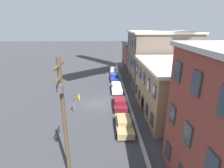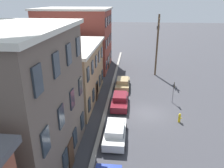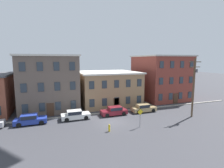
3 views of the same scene
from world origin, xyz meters
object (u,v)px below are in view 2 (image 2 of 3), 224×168
Objects in this scene: car_maroon at (120,100)px; utility_pole at (157,42)px; fire_hydrant at (179,118)px; car_white at (115,132)px; car_tan at (123,83)px; caution_sign at (174,89)px.

utility_pole is at bearing -23.11° from car_maroon.
car_maroon reaches higher than fire_hydrant.
car_white is at bearing 179.92° from car_maroon.
car_white is 1.00× the size of car_tan.
car_white is 7.13m from fire_hydrant.
utility_pole is at bearing -38.70° from car_tan.
car_tan is 7.43m from caution_sign.
car_tan is 10.48m from fire_hydrant.
car_white reaches higher than fire_hydrant.
car_maroon is 1.67× the size of caution_sign.
car_maroon is 1.00× the size of car_tan.
caution_sign is at bearing -37.83° from car_white.
caution_sign reaches higher than car_maroon.
caution_sign reaches higher than car_tan.
fire_hydrant is at bearing -144.03° from car_tan.
utility_pole reaches higher than caution_sign.
caution_sign is at bearing -0.27° from fire_hydrant.
car_white is 6.49m from car_maroon.
caution_sign is at bearing -123.00° from car_tan.
car_white is at bearing 142.17° from caution_sign.
utility_pole reaches higher than car_tan.
car_maroon is 0.46× the size of utility_pole.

